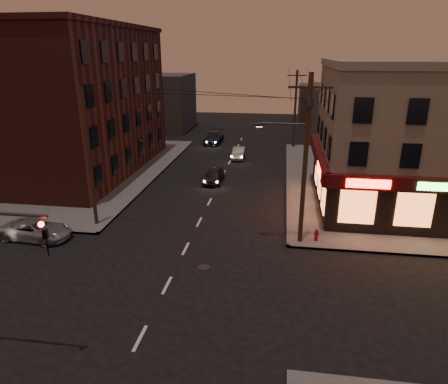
% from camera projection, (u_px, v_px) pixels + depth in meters
% --- Properties ---
extents(ground, '(120.00, 120.00, 0.00)m').
position_uv_depth(ground, '(167.00, 285.00, 20.20)').
color(ground, black).
rests_on(ground, ground).
extents(sidewalk_ne, '(24.00, 28.00, 0.15)m').
position_uv_depth(sidewalk_ne, '(423.00, 184.00, 35.43)').
color(sidewalk_ne, '#514F4C').
rests_on(sidewalk_ne, ground).
extents(sidewalk_nw, '(24.00, 28.00, 0.15)m').
position_uv_depth(sidewalk_nw, '(47.00, 168.00, 40.36)').
color(sidewalk_nw, '#514F4C').
rests_on(sidewalk_nw, ground).
extents(pizza_building, '(15.85, 12.85, 10.50)m').
position_uv_depth(pizza_building, '(429.00, 137.00, 28.76)').
color(pizza_building, gray).
rests_on(pizza_building, sidewalk_ne).
extents(brick_apartment, '(12.00, 20.00, 13.00)m').
position_uv_depth(brick_apartment, '(71.00, 102.00, 37.69)').
color(brick_apartment, '#4D1F18').
rests_on(brick_apartment, sidewalk_nw).
extents(bg_building_ne_a, '(10.00, 12.00, 7.00)m').
position_uv_depth(bg_building_ne_a, '(349.00, 113.00, 52.56)').
color(bg_building_ne_a, '#3F3D3A').
rests_on(bg_building_ne_a, ground).
extents(bg_building_nw, '(9.00, 10.00, 8.00)m').
position_uv_depth(bg_building_nw, '(160.00, 102.00, 59.83)').
color(bg_building_nw, '#3F3D3A').
rests_on(bg_building_nw, ground).
extents(bg_building_ne_b, '(8.00, 8.00, 6.00)m').
position_uv_depth(bg_building_ne_b, '(324.00, 104.00, 66.06)').
color(bg_building_ne_b, '#3F3D3A').
rests_on(bg_building_ne_b, ground).
extents(utility_pole_main, '(4.20, 0.44, 10.00)m').
position_uv_depth(utility_pole_main, '(304.00, 152.00, 22.77)').
color(utility_pole_main, '#382619').
rests_on(utility_pole_main, sidewalk_ne).
extents(utility_pole_far, '(0.26, 0.26, 9.00)m').
position_uv_depth(utility_pole_far, '(295.00, 109.00, 47.56)').
color(utility_pole_far, '#382619').
rests_on(utility_pole_far, sidewalk_ne).
extents(utility_pole_west, '(0.24, 0.24, 9.00)m').
position_uv_depth(utility_pole_west, '(89.00, 159.00, 25.64)').
color(utility_pole_west, '#382619').
rests_on(utility_pole_west, sidewalk_nw).
extents(suv_cross, '(4.57, 2.41, 1.22)m').
position_uv_depth(suv_cross, '(36.00, 230.00, 25.04)').
color(suv_cross, gray).
rests_on(suv_cross, ground).
extents(sedan_near, '(1.63, 3.86, 1.30)m').
position_uv_depth(sedan_near, '(214.00, 175.00, 35.88)').
color(sedan_near, black).
rests_on(sedan_near, ground).
extents(sedan_mid, '(1.35, 3.74, 1.23)m').
position_uv_depth(sedan_mid, '(239.00, 153.00, 43.97)').
color(sedan_mid, slate).
rests_on(sedan_mid, ground).
extents(sedan_far, '(2.16, 5.02, 1.44)m').
position_uv_depth(sedan_far, '(214.00, 138.00, 51.28)').
color(sedan_far, black).
rests_on(sedan_far, ground).
extents(fire_hydrant, '(0.33, 0.33, 0.75)m').
position_uv_depth(fire_hydrant, '(316.00, 234.00, 24.54)').
color(fire_hydrant, maroon).
rests_on(fire_hydrant, sidewalk_ne).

